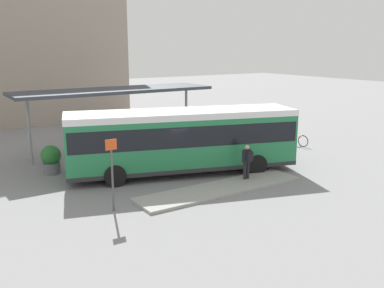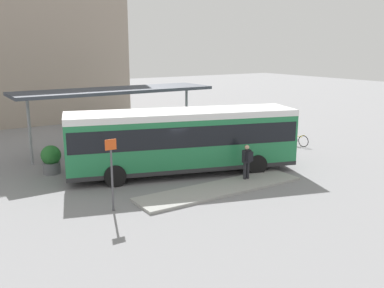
{
  "view_description": "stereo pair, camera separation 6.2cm",
  "coord_description": "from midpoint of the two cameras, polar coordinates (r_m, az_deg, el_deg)",
  "views": [
    {
      "loc": [
        -10.72,
        -17.37,
        6.14
      ],
      "look_at": [
        0.55,
        0.0,
        1.41
      ],
      "focal_mm": 40.0,
      "sensor_mm": 36.0,
      "label": 1
    },
    {
      "loc": [
        -10.67,
        -17.4,
        6.14
      ],
      "look_at": [
        0.55,
        0.0,
        1.41
      ],
      "focal_mm": 40.0,
      "sensor_mm": 36.0,
      "label": 2
    }
  ],
  "objects": [
    {
      "name": "potted_planter_near_shelter",
      "position": [
        23.23,
        -7.87,
        -0.88
      ],
      "size": [
        0.75,
        0.75,
        1.26
      ],
      "color": "slate",
      "rests_on": "ground_plane"
    },
    {
      "name": "bicycle_red",
      "position": [
        28.17,
        12.29,
        0.78
      ],
      "size": [
        0.48,
        1.76,
        0.77
      ],
      "rotation": [
        0.0,
        0.0,
        -1.41
      ],
      "color": "black",
      "rests_on": "ground_plane"
    },
    {
      "name": "city_bus",
      "position": [
        20.86,
        -1.34,
        0.95
      ],
      "size": [
        11.36,
        5.77,
        3.13
      ],
      "rotation": [
        0.0,
        0.0,
        -0.3
      ],
      "color": "#237A47",
      "rests_on": "ground_plane"
    },
    {
      "name": "potted_planter_far_side",
      "position": [
        22.14,
        -18.35,
        -1.93
      ],
      "size": [
        0.97,
        0.97,
        1.42
      ],
      "color": "slate",
      "rests_on": "ground_plane"
    },
    {
      "name": "ground_plane",
      "position": [
        21.32,
        -1.33,
        -3.87
      ],
      "size": [
        120.0,
        120.0,
        0.0
      ],
      "primitive_type": "plane",
      "color": "gray"
    },
    {
      "name": "pedestrian_waiting",
      "position": [
        19.87,
        7.29,
        -2.08
      ],
      "size": [
        0.4,
        0.41,
        1.61
      ],
      "rotation": [
        0.0,
        0.0,
        1.55
      ],
      "color": "#232328",
      "rests_on": "curb_island"
    },
    {
      "name": "bicycle_white",
      "position": [
        28.77,
        11.5,
        1.07
      ],
      "size": [
        0.48,
        1.78,
        0.76
      ],
      "rotation": [
        0.0,
        0.0,
        1.54
      ],
      "color": "black",
      "rests_on": "ground_plane"
    },
    {
      "name": "station_shelter",
      "position": [
        25.15,
        -10.34,
        6.93
      ],
      "size": [
        11.45,
        3.15,
        3.77
      ],
      "color": "#383D47",
      "rests_on": "ground_plane"
    },
    {
      "name": "bicycle_yellow",
      "position": [
        27.86,
        13.67,
        0.57
      ],
      "size": [
        0.48,
        1.72,
        0.75
      ],
      "rotation": [
        0.0,
        0.0,
        -1.4
      ],
      "color": "black",
      "rests_on": "ground_plane"
    },
    {
      "name": "curb_island",
      "position": [
        18.88,
        3.81,
        -5.94
      ],
      "size": [
        7.9,
        1.8,
        0.12
      ],
      "color": "#9E9E99",
      "rests_on": "ground_plane"
    },
    {
      "name": "platform_sign",
      "position": [
        16.33,
        -10.7,
        -3.65
      ],
      "size": [
        0.44,
        0.08,
        2.8
      ],
      "color": "#4C4C51",
      "rests_on": "ground_plane"
    }
  ]
}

